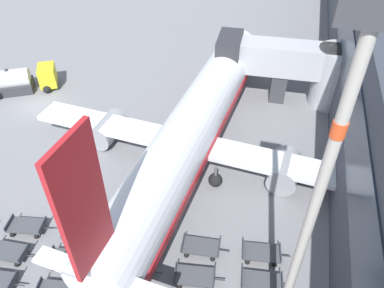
% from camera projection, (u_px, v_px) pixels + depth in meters
% --- Properties ---
extents(ground_plane, '(500.00, 500.00, 0.00)m').
position_uv_depth(ground_plane, '(38.00, 107.00, 40.11)').
color(ground_plane, gray).
extents(jet_bridge, '(14.76, 5.29, 6.59)m').
position_uv_depth(jet_bridge, '(298.00, 67.00, 38.87)').
color(jet_bridge, '#B2B5BA').
rests_on(jet_bridge, ground_plane).
extents(airplane, '(29.09, 37.00, 13.33)m').
position_uv_depth(airplane, '(191.00, 130.00, 32.04)').
color(airplane, silver).
rests_on(airplane, ground_plane).
extents(fuel_tanker_secondary, '(7.60, 5.94, 2.85)m').
position_uv_depth(fuel_tanker_secondary, '(20.00, 81.00, 41.96)').
color(fuel_tanker_secondary, yellow).
rests_on(fuel_tanker_secondary, ground_plane).
extents(baggage_dolly_row_mid_b_col_b, '(3.35, 1.72, 0.92)m').
position_uv_depth(baggage_dolly_row_mid_b_col_b, '(9.00, 252.00, 25.67)').
color(baggage_dolly_row_mid_b_col_b, '#424449').
rests_on(baggage_dolly_row_mid_b_col_b, ground_plane).
extents(baggage_dolly_row_mid_b_col_c, '(3.38, 1.85, 0.92)m').
position_uv_depth(baggage_dolly_row_mid_b_col_c, '(69.00, 259.00, 25.24)').
color(baggage_dolly_row_mid_b_col_c, '#424449').
rests_on(baggage_dolly_row_mid_b_col_c, ground_plane).
extents(baggage_dolly_row_mid_b_col_d, '(3.36, 1.73, 0.92)m').
position_uv_depth(baggage_dolly_row_mid_b_col_d, '(133.00, 268.00, 24.72)').
color(baggage_dolly_row_mid_b_col_d, '#424449').
rests_on(baggage_dolly_row_mid_b_col_d, ground_plane).
extents(baggage_dolly_row_mid_b_col_e, '(3.38, 1.85, 0.92)m').
position_uv_depth(baggage_dolly_row_mid_b_col_e, '(194.00, 277.00, 24.24)').
color(baggage_dolly_row_mid_b_col_e, '#424449').
rests_on(baggage_dolly_row_mid_b_col_e, ground_plane).
extents(baggage_dolly_row_mid_b_col_f, '(3.38, 1.81, 0.92)m').
position_uv_depth(baggage_dolly_row_mid_b_col_f, '(262.00, 282.00, 23.95)').
color(baggage_dolly_row_mid_b_col_f, '#424449').
rests_on(baggage_dolly_row_mid_b_col_f, ground_plane).
extents(baggage_dolly_row_far_col_b, '(3.39, 1.89, 0.92)m').
position_uv_depth(baggage_dolly_row_far_col_b, '(27.00, 226.00, 27.36)').
color(baggage_dolly_row_far_col_b, '#424449').
rests_on(baggage_dolly_row_far_col_b, ground_plane).
extents(baggage_dolly_row_far_col_c, '(3.37, 1.79, 0.92)m').
position_uv_depth(baggage_dolly_row_far_col_c, '(83.00, 234.00, 26.82)').
color(baggage_dolly_row_far_col_c, '#424449').
rests_on(baggage_dolly_row_far_col_c, ground_plane).
extents(baggage_dolly_row_far_col_d, '(3.37, 1.80, 0.92)m').
position_uv_depth(baggage_dolly_row_far_col_d, '(137.00, 241.00, 26.36)').
color(baggage_dolly_row_far_col_d, '#424449').
rests_on(baggage_dolly_row_far_col_d, ground_plane).
extents(baggage_dolly_row_far_col_e, '(3.37, 1.77, 0.92)m').
position_uv_depth(baggage_dolly_row_far_col_e, '(201.00, 247.00, 25.98)').
color(baggage_dolly_row_far_col_e, '#424449').
rests_on(baggage_dolly_row_far_col_e, ground_plane).
extents(baggage_dolly_row_far_col_f, '(3.38, 1.84, 0.92)m').
position_uv_depth(baggage_dolly_row_far_col_f, '(261.00, 253.00, 25.61)').
color(baggage_dolly_row_far_col_f, '#424449').
rests_on(baggage_dolly_row_far_col_f, ground_plane).
extents(apron_light_mast, '(2.00, 0.70, 19.72)m').
position_uv_depth(apron_light_mast, '(318.00, 196.00, 13.93)').
color(apron_light_mast, '#ADA89E').
rests_on(apron_light_mast, ground_plane).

